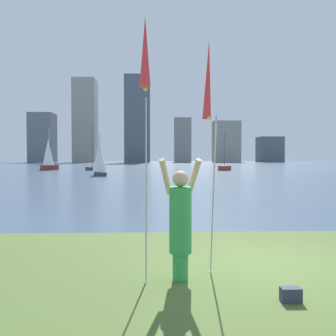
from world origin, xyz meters
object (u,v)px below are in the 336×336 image
sailboat_0 (225,168)px  sailboat_2 (100,159)px  sailboat_5 (48,154)px  kite_flag_right (208,84)px  bag (291,295)px  kite_flag_left (145,59)px  sailboat_1 (92,168)px  person (180,220)px

sailboat_0 → sailboat_2: (-14.68, -11.77, 1.25)m
sailboat_5 → sailboat_0: bearing=-5.2°
kite_flag_right → sailboat_0: sailboat_0 is taller
sailboat_0 → sailboat_5: 23.67m
bag → sailboat_0: (7.53, 43.83, 0.26)m
kite_flag_left → bag: (2.01, -0.57, -3.34)m
kite_flag_right → sailboat_1: bearing=101.8°
kite_flag_right → bag: size_ratio=14.57×
person → sailboat_5: size_ratio=0.34×
kite_flag_left → sailboat_2: sailboat_2 is taller
person → kite_flag_left: (-0.55, -0.39, 2.47)m
kite_flag_right → sailboat_0: (8.43, 42.10, -2.93)m
person → sailboat_2: (-5.70, 31.10, 0.64)m
kite_flag_left → sailboat_1: 45.14m
kite_flag_left → sailboat_2: bearing=99.3°
person → sailboat_5: bearing=111.5°
person → sailboat_5: (-14.52, 45.02, 1.20)m
sailboat_2 → sailboat_5: bearing=122.4°
kite_flag_left → kite_flag_right: 1.60m
sailboat_0 → sailboat_1: 17.47m
bag → sailboat_5: bearing=109.2°
kite_flag_left → sailboat_0: 44.40m
person → sailboat_1: 44.76m
sailboat_0 → sailboat_5: bearing=174.8°
sailboat_2 → sailboat_5: 16.49m
sailboat_0 → person: bearing=-101.8°
person → sailboat_2: bearing=104.0°
kite_flag_left → sailboat_0: size_ratio=0.80×
person → sailboat_5: sailboat_5 is taller
kite_flag_right → sailboat_5: (-15.07, 44.26, -1.12)m
person → kite_flag_left: 2.56m
person → sailboat_0: sailboat_0 is taller
kite_flag_left → sailboat_2: size_ratio=0.99×
sailboat_1 → sailboat_5: sailboat_1 is taller
bag → sailboat_1: (-9.91, 44.91, 0.22)m
person → kite_flag_left: size_ratio=0.48×
sailboat_2 → bag: bearing=-77.4°
sailboat_2 → kite_flag_right: bearing=-78.4°
sailboat_0 → sailboat_2: 18.85m
kite_flag_right → bag: bearing=-62.4°
sailboat_0 → sailboat_5: sailboat_5 is taller
person → kite_flag_right: bearing=57.7°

